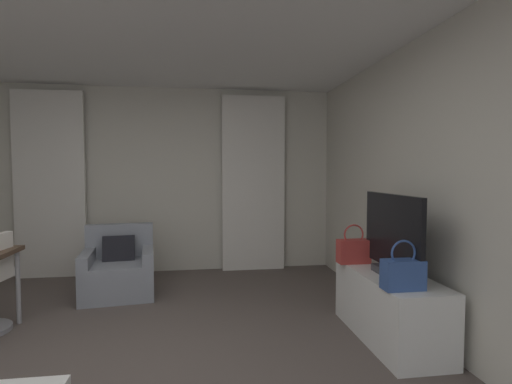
# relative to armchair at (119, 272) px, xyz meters

# --- Properties ---
(wall_window) EXTENTS (5.12, 0.06, 2.60)m
(wall_window) POSITION_rel_armchair_xyz_m (0.33, 1.04, 1.03)
(wall_window) COLOR beige
(wall_window) RESTS_ON ground
(wall_right) EXTENTS (0.06, 6.12, 2.60)m
(wall_right) POSITION_rel_armchair_xyz_m (2.86, -1.99, 1.03)
(wall_right) COLOR beige
(wall_right) RESTS_ON ground
(curtain_left_panel) EXTENTS (0.90, 0.06, 2.50)m
(curtain_left_panel) POSITION_rel_armchair_xyz_m (-1.04, 0.91, 0.98)
(curtain_left_panel) COLOR silver
(curtain_left_panel) RESTS_ON ground
(curtain_right_panel) EXTENTS (0.90, 0.06, 2.50)m
(curtain_right_panel) POSITION_rel_armchair_xyz_m (1.71, 0.91, 0.98)
(curtain_right_panel) COLOR silver
(curtain_right_panel) RESTS_ON ground
(armchair) EXTENTS (0.87, 0.85, 0.79)m
(armchair) POSITION_rel_armchair_xyz_m (0.00, 0.00, 0.00)
(armchair) COLOR gray
(armchair) RESTS_ON ground
(tv_console) EXTENTS (0.50, 1.23, 0.56)m
(tv_console) POSITION_rel_armchair_xyz_m (2.52, -1.59, 0.02)
(tv_console) COLOR white
(tv_console) RESTS_ON ground
(tv_flatscreen) EXTENTS (0.20, 0.91, 0.68)m
(tv_flatscreen) POSITION_rel_armchair_xyz_m (2.52, -1.62, 0.61)
(tv_flatscreen) COLOR #333338
(tv_flatscreen) RESTS_ON tv_console
(handbag_primary) EXTENTS (0.30, 0.14, 0.37)m
(handbag_primary) POSITION_rel_armchair_xyz_m (2.37, -1.17, 0.42)
(handbag_primary) COLOR #B73833
(handbag_primary) RESTS_ON tv_console
(handbag_secondary) EXTENTS (0.30, 0.14, 0.37)m
(handbag_secondary) POSITION_rel_armchair_xyz_m (2.41, -2.01, 0.42)
(handbag_secondary) COLOR #335193
(handbag_secondary) RESTS_ON tv_console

